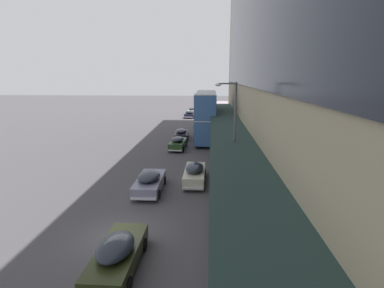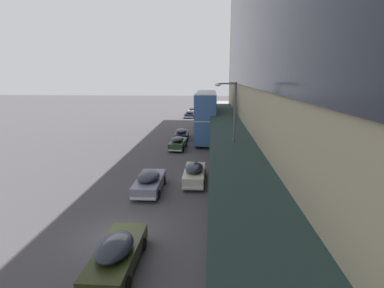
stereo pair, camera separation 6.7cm
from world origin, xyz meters
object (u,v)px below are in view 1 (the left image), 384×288
(transit_bus_kerbside_front, at_px, (206,115))
(vw_van, at_px, (205,121))
(sedan_second_near, at_px, (178,143))
(sedan_second_mid, at_px, (117,254))
(sedan_lead_mid, at_px, (190,114))
(pedestrian_at_kerb, at_px, (260,198))
(street_lamp, at_px, (232,132))
(sedan_far_back, at_px, (181,134))
(sedan_trailing_near, at_px, (150,182))
(sedan_oncoming_rear, at_px, (192,111))
(sedan_lead_near, at_px, (195,173))

(transit_bus_kerbside_front, height_order, vw_van, transit_bus_kerbside_front)
(vw_van, bearing_deg, sedan_second_near, -100.02)
(sedan_second_mid, xyz_separation_m, sedan_lead_mid, (-0.31, 50.75, -0.03))
(pedestrian_at_kerb, relative_size, street_lamp, 0.23)
(sedan_second_mid, distance_m, street_lamp, 11.19)
(sedan_second_mid, bearing_deg, vw_van, 85.43)
(pedestrian_at_kerb, bearing_deg, sedan_far_back, 107.06)
(sedan_far_back, bearing_deg, pedestrian_at_kerb, -72.94)
(street_lamp, bearing_deg, sedan_lead_mid, 98.03)
(sedan_far_back, distance_m, vw_van, 10.65)
(sedan_far_back, bearing_deg, sedan_trailing_near, -91.62)
(sedan_second_near, bearing_deg, transit_bus_kerbside_front, 59.72)
(sedan_second_near, distance_m, sedan_lead_mid, 28.00)
(sedan_second_near, relative_size, sedan_far_back, 0.93)
(sedan_oncoming_rear, xyz_separation_m, sedan_trailing_near, (-0.39, -47.08, -0.02))
(sedan_lead_near, bearing_deg, sedan_oncoming_rear, 93.69)
(transit_bus_kerbside_front, height_order, pedestrian_at_kerb, transit_bus_kerbside_front)
(sedan_oncoming_rear, bearing_deg, sedan_lead_mid, -92.57)
(transit_bus_kerbside_front, relative_size, sedan_second_mid, 2.26)
(sedan_second_mid, relative_size, sedan_trailing_near, 1.00)
(sedan_far_back, xyz_separation_m, vw_van, (3.01, 10.21, 0.38))
(transit_bus_kerbside_front, xyz_separation_m, sedan_second_near, (-3.21, -5.49, -2.71))
(sedan_lead_mid, distance_m, sedan_trailing_near, 41.38)
(sedan_lead_mid, bearing_deg, sedan_trailing_near, -90.18)
(sedan_second_near, relative_size, sedan_lead_mid, 1.04)
(vw_van, bearing_deg, sedan_second_mid, -94.57)
(transit_bus_kerbside_front, distance_m, sedan_lead_mid, 22.98)
(pedestrian_at_kerb, bearing_deg, sedan_oncoming_rear, 98.12)
(sedan_trailing_near, bearing_deg, sedan_oncoming_rear, 89.53)
(sedan_trailing_near, bearing_deg, sedan_far_back, 88.38)
(sedan_lead_mid, xyz_separation_m, sedan_oncoming_rear, (0.26, 5.70, 0.05))
(transit_bus_kerbside_front, relative_size, street_lamp, 1.42)
(sedan_oncoming_rear, xyz_separation_m, vw_van, (3.17, -17.48, 0.33))
(sedan_second_mid, height_order, sedan_oncoming_rear, sedan_oncoming_rear)
(sedan_far_back, xyz_separation_m, street_lamp, (5.50, -19.92, 3.99))
(vw_van, bearing_deg, sedan_lead_mid, 106.22)
(transit_bus_kerbside_front, xyz_separation_m, vw_van, (-0.34, 10.72, -2.37))
(sedan_trailing_near, xyz_separation_m, pedestrian_at_kerb, (7.64, -3.71, 0.43))
(sedan_second_near, distance_m, sedan_trailing_near, 13.40)
(sedan_second_near, xyz_separation_m, sedan_far_back, (-0.15, 6.00, -0.04))
(sedan_second_near, xyz_separation_m, sedan_lead_mid, (-0.56, 27.99, -0.03))
(transit_bus_kerbside_front, height_order, sedan_lead_near, transit_bus_kerbside_front)
(transit_bus_kerbside_front, height_order, street_lamp, street_lamp)
(sedan_second_mid, distance_m, sedan_lead_near, 11.80)
(transit_bus_kerbside_front, xyz_separation_m, sedan_lead_mid, (-3.77, 22.50, -2.74))
(sedan_second_near, height_order, sedan_far_back, sedan_second_near)
(sedan_trailing_near, distance_m, pedestrian_at_kerb, 8.50)
(sedan_trailing_near, height_order, sedan_far_back, sedan_trailing_near)
(sedan_second_mid, distance_m, sedan_lead_mid, 50.75)
(sedan_second_mid, height_order, sedan_lead_mid, sedan_second_mid)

